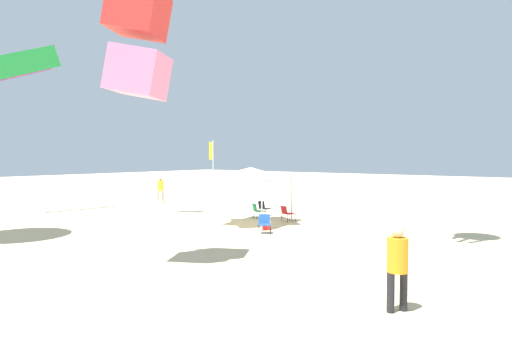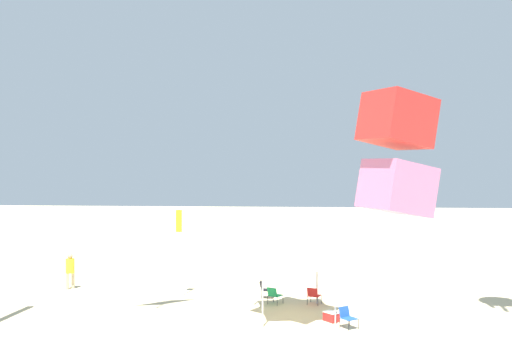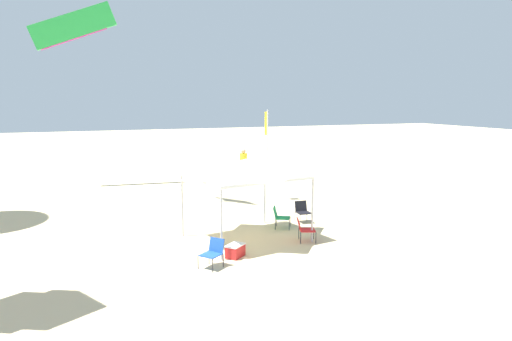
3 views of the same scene
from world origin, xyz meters
name	(u,v)px [view 1 (image 1 of 3)]	position (x,y,z in m)	size (l,w,h in m)	color
ground	(242,224)	(0.00, 0.00, -0.05)	(120.00, 120.00, 0.10)	beige
canopy_tent	(251,174)	(-0.54, -0.01, 2.50)	(3.64, 4.04, 2.83)	#B7B7BC
folding_chair_left_of_tent	(287,212)	(-1.52, -1.76, 0.47)	(0.70, 0.76, 0.82)	black
folding_chair_right_of_tent	(264,222)	(-2.76, 1.83, 0.47)	(0.79, 0.81, 0.82)	black
folding_chair_near_cooler	(264,207)	(0.81, -2.90, 0.47)	(0.66, 0.58, 0.82)	black
folding_chair_facing_ocean	(258,210)	(0.31, -1.68, 0.47)	(0.76, 0.80, 0.82)	black
cooler_box	(266,225)	(-2.18, 0.95, 0.20)	(0.71, 0.74, 0.40)	red
banner_flag	(213,168)	(4.96, -3.10, 2.60)	(0.36, 0.06, 4.35)	silver
person_beachcomber	(160,187)	(11.06, -4.12, 1.09)	(0.44, 0.44, 1.86)	#C6B28C
person_far_stroller	(397,261)	(-11.12, 8.17, 1.13)	(0.46, 0.46, 1.92)	black
kite_box_red	(138,43)	(-3.45, 9.10, 6.82)	(2.23, 2.15, 3.40)	red
kite_parafoil_green	(21,64)	(12.26, 5.12, 8.69)	(0.67, 4.54, 2.70)	green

